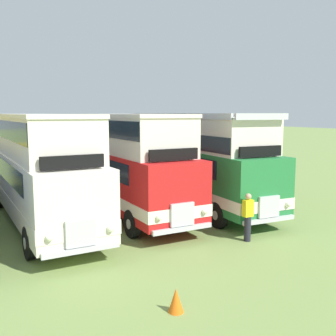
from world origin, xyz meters
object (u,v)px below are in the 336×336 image
at_px(bus_fifth_in_row, 38,164).
at_px(bus_seventh_in_row, 194,157).
at_px(bus_sixth_in_row, 119,158).
at_px(marshal_person, 248,217).
at_px(cone_mid_row, 176,300).

distance_m(bus_fifth_in_row, bus_seventh_in_row, 7.46).
relative_size(bus_sixth_in_row, marshal_person, 6.67).
bearing_deg(cone_mid_row, bus_fifth_in_row, 98.60).
bearing_deg(bus_sixth_in_row, bus_fifth_in_row, -171.54).
xyz_separation_m(bus_fifth_in_row, bus_sixth_in_row, (3.73, 0.55, 0.00)).
bearing_deg(bus_fifth_in_row, bus_sixth_in_row, 8.46).
xyz_separation_m(bus_fifth_in_row, marshal_person, (6.11, -5.92, -1.59)).
distance_m(cone_mid_row, marshal_person, 5.80).
distance_m(bus_sixth_in_row, cone_mid_row, 10.31).
height_order(bus_sixth_in_row, marshal_person, bus_sixth_in_row).
bearing_deg(bus_sixth_in_row, bus_seventh_in_row, -8.00).
bearing_deg(bus_sixth_in_row, marshal_person, -69.77).
bearing_deg(marshal_person, bus_sixth_in_row, 110.23).
relative_size(bus_sixth_in_row, bus_seventh_in_row, 1.00).
bearing_deg(bus_fifth_in_row, cone_mid_row, -81.40).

